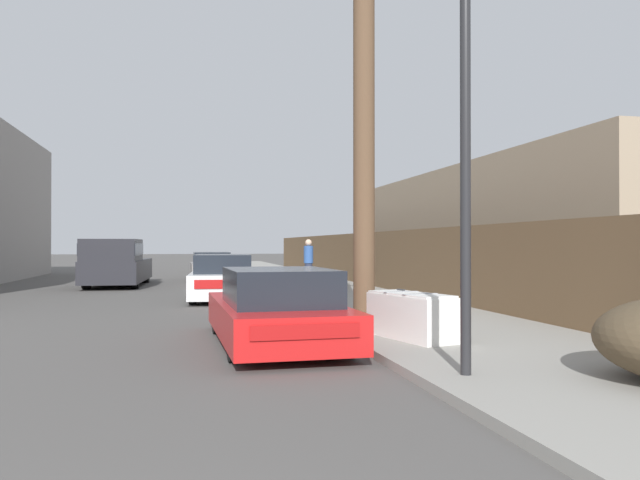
# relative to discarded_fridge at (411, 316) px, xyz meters

# --- Properties ---
(sidewalk_curb) EXTENTS (4.20, 63.00, 0.12)m
(sidewalk_curb) POSITION_rel_discarded_fridge_xyz_m (1.20, 15.82, -0.41)
(sidewalk_curb) COLOR gray
(sidewalk_curb) RESTS_ON ground
(discarded_fridge) EXTENTS (1.01, 1.74, 0.73)m
(discarded_fridge) POSITION_rel_discarded_fridge_xyz_m (0.00, 0.00, 0.00)
(discarded_fridge) COLOR white
(discarded_fridge) RESTS_ON sidewalk_curb
(parked_sports_car_red) EXTENTS (1.91, 4.54, 1.21)m
(parked_sports_car_red) POSITION_rel_discarded_fridge_xyz_m (-2.04, 0.55, 0.08)
(parked_sports_car_red) COLOR red
(parked_sports_car_red) RESTS_ON ground
(car_parked_mid) EXTENTS (2.09, 4.47, 1.31)m
(car_parked_mid) POSITION_rel_discarded_fridge_xyz_m (-2.36, 8.99, 0.14)
(car_parked_mid) COLOR silver
(car_parked_mid) RESTS_ON ground
(car_parked_far) EXTENTS (1.82, 4.37, 1.26)m
(car_parked_far) POSITION_rel_discarded_fridge_xyz_m (-2.25, 19.22, 0.12)
(car_parked_far) COLOR gray
(car_parked_far) RESTS_ON ground
(pickup_truck) EXTENTS (2.25, 5.85, 1.79)m
(pickup_truck) POSITION_rel_discarded_fridge_xyz_m (-5.96, 15.47, 0.42)
(pickup_truck) COLOR #232328
(pickup_truck) RESTS_ON ground
(utility_pole) EXTENTS (1.80, 0.40, 7.00)m
(utility_pole) POSITION_rel_discarded_fridge_xyz_m (-0.20, 1.91, 3.21)
(utility_pole) COLOR brown
(utility_pole) RESTS_ON sidewalk_curb
(street_lamp) EXTENTS (0.26, 0.26, 4.57)m
(street_lamp) POSITION_rel_discarded_fridge_xyz_m (-0.36, -2.69, 2.31)
(street_lamp) COLOR #232326
(street_lamp) RESTS_ON sidewalk_curb
(wooden_fence) EXTENTS (0.08, 38.78, 1.92)m
(wooden_fence) POSITION_rel_discarded_fridge_xyz_m (3.15, 12.85, 0.60)
(wooden_fence) COLOR brown
(wooden_fence) RESTS_ON sidewalk_curb
(building_right_house) EXTENTS (6.00, 17.61, 4.01)m
(building_right_house) POSITION_rel_discarded_fridge_xyz_m (7.51, 9.79, 1.53)
(building_right_house) COLOR gray
(building_right_house) RESTS_ON ground
(pedestrian) EXTENTS (0.34, 0.34, 1.67)m
(pedestrian) POSITION_rel_discarded_fridge_xyz_m (0.98, 13.08, 0.50)
(pedestrian) COLOR #282D42
(pedestrian) RESTS_ON sidewalk_curb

